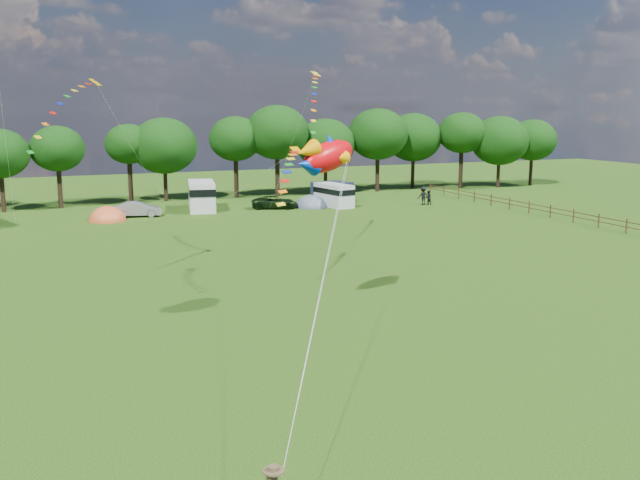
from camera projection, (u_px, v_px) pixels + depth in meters
name	position (u px, v px, depth m)	size (l,w,h in m)	color
ground_plane	(404.00, 385.00, 26.00)	(180.00, 180.00, 0.00)	black
tree_line	(198.00, 142.00, 76.77)	(102.98, 10.98, 10.27)	black
fence	(519.00, 204.00, 69.26)	(0.12, 33.12, 1.20)	#472D19
car_b	(138.00, 209.00, 65.89)	(1.50, 4.01, 1.41)	gray
car_d	(275.00, 202.00, 71.25)	(2.12, 4.68, 1.28)	black
campervan_c	(202.00, 195.00, 69.95)	(3.52, 6.16, 2.84)	silver
campervan_d	(334.00, 194.00, 72.65)	(2.84, 5.01, 2.32)	silver
tent_orange	(108.00, 221.00, 63.62)	(3.34, 3.66, 2.61)	#E35D2E
tent_greyblue	(311.00, 207.00, 72.27)	(3.31, 3.63, 2.47)	slate
awning_navy	(332.00, 193.00, 75.14)	(3.59, 2.92, 2.25)	#1A2238
fish_kite	(325.00, 156.00, 33.53)	(4.02, 2.73, 2.14)	red
streamer_kite_b	(70.00, 102.00, 37.48)	(4.23, 4.76, 3.82)	#F2A800
streamer_kite_c	(290.00, 166.00, 39.90)	(3.23, 4.91, 2.82)	#ED9200
walker_a	(428.00, 198.00, 73.94)	(0.73, 0.45, 1.51)	black
walker_b	(423.00, 196.00, 73.83)	(1.24, 0.58, 1.92)	black
streamer_kite_d	(315.00, 92.00, 49.50)	(2.72, 5.10, 4.30)	yellow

